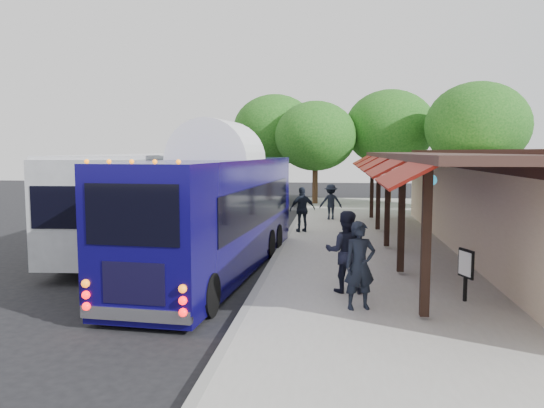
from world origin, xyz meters
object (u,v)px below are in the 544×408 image
at_px(city_bus, 148,195).
at_px(coach_bus, 218,208).
at_px(ped_c, 302,209).
at_px(ped_a, 360,265).
at_px(ped_d, 331,202).
at_px(ped_b, 345,251).
at_px(sign_board, 466,266).

bearing_deg(city_bus, coach_bus, -52.67).
bearing_deg(ped_c, city_bus, 5.80).
relative_size(ped_a, ped_d, 1.09).
height_order(city_bus, ped_a, city_bus).
distance_m(coach_bus, city_bus, 5.45).
height_order(coach_bus, ped_b, coach_bus).
bearing_deg(ped_c, ped_b, 78.12).
bearing_deg(city_bus, ped_d, 42.80).
distance_m(city_bus, sign_board, 12.22).
bearing_deg(coach_bus, ped_a, -39.15).
bearing_deg(ped_b, city_bus, -42.16).
bearing_deg(ped_a, sign_board, 1.32).
bearing_deg(ped_d, ped_b, 82.73).
height_order(ped_a, ped_c, ped_a).
distance_m(ped_a, ped_b, 1.41).
bearing_deg(ped_c, ped_a, 78.37).
distance_m(coach_bus, ped_d, 11.82).
relative_size(coach_bus, ped_b, 5.67).
height_order(coach_bus, ped_d, coach_bus).
bearing_deg(ped_a, coach_bus, 117.66).
bearing_deg(sign_board, city_bus, 123.96).
bearing_deg(ped_a, ped_d, 74.21).
bearing_deg(sign_board, ped_c, 92.53).
distance_m(ped_b, ped_c, 9.56).
relative_size(city_bus, ped_d, 7.38).
relative_size(city_bus, ped_a, 6.76).
xyz_separation_m(ped_b, ped_d, (-0.46, 13.74, -0.12)).
distance_m(coach_bus, sign_board, 7.06).
bearing_deg(ped_d, sign_board, 93.32).
distance_m(ped_c, ped_d, 4.47).
xyz_separation_m(coach_bus, city_bus, (-3.60, 4.09, -0.01)).
distance_m(ped_a, sign_board, 2.57).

